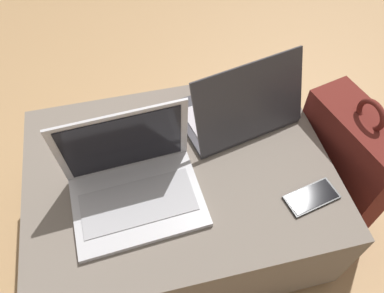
# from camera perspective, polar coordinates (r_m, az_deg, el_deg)

# --- Properties ---
(ground_plane) EXTENTS (14.00, 14.00, 0.00)m
(ground_plane) POSITION_cam_1_polar(r_m,az_deg,el_deg) (1.43, -1.58, -11.80)
(ground_plane) COLOR tan
(ottoman) EXTENTS (0.89, 0.67, 0.38)m
(ottoman) POSITION_cam_1_polar(r_m,az_deg,el_deg) (1.26, -1.78, -8.12)
(ottoman) COLOR #3D3832
(ottoman) RESTS_ON ground_plane
(laptop_near) EXTENTS (0.36, 0.27, 0.26)m
(laptop_near) POSITION_cam_1_polar(r_m,az_deg,el_deg) (1.02, -8.96, -5.34)
(laptop_near) COLOR #B7B7BC
(laptop_near) RESTS_ON ottoman
(laptop_far) EXTENTS (0.39, 0.31, 0.24)m
(laptop_far) POSITION_cam_1_polar(r_m,az_deg,el_deg) (1.18, 7.10, 5.75)
(laptop_far) COLOR #333338
(laptop_far) RESTS_ON ottoman
(cell_phone) EXTENTS (0.16, 0.10, 0.01)m
(cell_phone) POSITION_cam_1_polar(r_m,az_deg,el_deg) (1.09, 17.76, -7.36)
(cell_phone) COLOR black
(cell_phone) RESTS_ON ottoman
(backpack) EXTENTS (0.25, 0.37, 0.55)m
(backpack) POSITION_cam_1_polar(r_m,az_deg,el_deg) (1.38, 21.93, -2.90)
(backpack) COLOR #5B1E19
(backpack) RESTS_ON ground_plane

